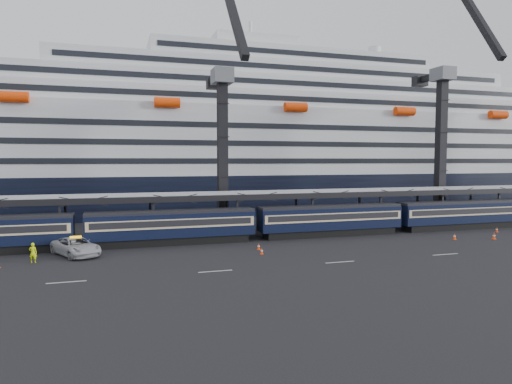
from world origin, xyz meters
The scene contains 13 objects.
ground centered at (0.00, 0.00, 0.00)m, with size 260.00×260.00×0.00m, color black.
train centered at (-4.65, 10.00, 2.20)m, with size 133.05×3.00×4.05m.
canopy centered at (0.00, 14.00, 5.25)m, with size 130.00×6.25×5.53m.
cruise_ship centered at (-1.08, 45.99, 12.34)m, with size 214.09×28.84×34.00m.
crane_dark_near centered at (-20.00, 18.59, 11.93)m, with size 4.50×17.75×35.08m.
crane_dark_mid centered at (15.00, 17.59, 13.36)m, with size 4.50×18.24×39.64m.
pickup_truck centered at (-38.08, 6.62, 0.91)m, with size 3.02×6.55×1.82m, color #A9ABB0.
worker centered at (-41.67, 4.27, 0.95)m, with size 0.70×0.46×1.91m, color #E2FD0D.
traffic_cone_b centered at (-19.93, 1.70, 0.34)m, with size 0.34×0.34×0.68m.
traffic_cone_c centered at (-19.50, 4.09, 0.35)m, with size 0.35×0.35×0.70m.
traffic_cone_d centered at (5.15, 3.01, 0.38)m, with size 0.39×0.39×0.78m.
traffic_cone_e centered at (9.88, 1.74, 0.43)m, with size 0.43×0.43×0.86m.
traffic_cone_f centered at (14.62, 6.07, 0.35)m, with size 0.35×0.35×0.70m.
Camera 1 is at (-34.13, -42.27, 9.63)m, focal length 32.00 mm.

